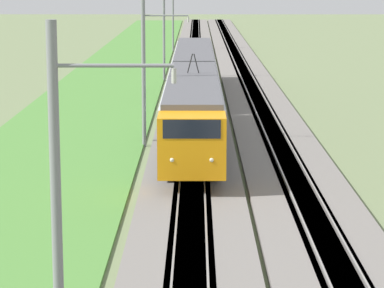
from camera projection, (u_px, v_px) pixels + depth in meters
ballast_main at (194, 108)px, 62.31m from camera, size 240.00×4.40×0.30m
ballast_adjacent at (261, 108)px, 62.28m from camera, size 240.00×4.40×0.30m
track_main at (194, 108)px, 62.31m from camera, size 240.00×1.57×0.45m
track_adjacent at (261, 108)px, 62.28m from camera, size 240.00×1.57×0.45m
grass_verge at (89, 109)px, 62.36m from camera, size 240.00×8.99×0.12m
passenger_train at (194, 85)px, 57.79m from camera, size 42.97×2.93×4.89m
catenary_mast_near at (60, 220)px, 18.45m from camera, size 0.22×2.56×8.36m
catenary_mast_mid at (145, 71)px, 48.65m from camera, size 0.22×2.56×7.96m
catenary_mast_far at (165, 32)px, 78.78m from camera, size 0.22×2.56×8.30m
catenary_mast_distant at (173, 14)px, 108.90m from camera, size 0.22×2.56×8.69m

